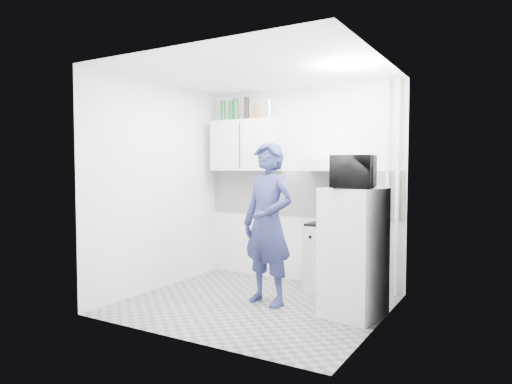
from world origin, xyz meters
The scene contains 23 objects.
floor centered at (0.00, 0.00, 0.00)m, with size 2.80×2.80×0.00m, color slate.
ceiling centered at (0.00, 0.00, 2.60)m, with size 2.80×2.80×0.00m, color white.
wall_back centered at (0.00, 1.25, 1.30)m, with size 2.80×2.80×0.00m, color white.
wall_left centered at (-1.40, 0.00, 1.30)m, with size 2.60×2.60×0.00m, color white.
wall_right centered at (1.40, 0.00, 1.30)m, with size 2.60×2.60×0.00m, color white.
person centered at (0.13, 0.10, 0.91)m, with size 0.67×0.44×1.83m, color navy.
stove centered at (0.52, 1.00, 0.41)m, with size 0.51×0.51×0.82m, color silver.
fridge centered at (1.10, 0.15, 0.66)m, with size 0.55×0.55×1.33m, color silver.
stove_top centered at (0.52, 1.00, 0.83)m, with size 0.49×0.49×0.03m, color black.
saucepan centered at (0.56, 0.94, 0.90)m, with size 0.17×0.17×0.09m, color silver.
microwave centered at (1.10, 0.15, 1.50)m, with size 0.41×0.60×0.33m, color black.
bottle_a centered at (-1.14, 1.07, 2.35)m, with size 0.07×0.07×0.29m, color #144C1E.
bottle_b centered at (-1.00, 1.07, 2.34)m, with size 0.07×0.07×0.28m, color #144C1E.
bottle_c centered at (-0.93, 1.07, 2.36)m, with size 0.08×0.08×0.31m, color #144C1E.
bottle_d centered at (-0.75, 1.07, 2.36)m, with size 0.07×0.07×0.31m, color black.
canister_a centered at (-0.59, 1.07, 2.29)m, with size 0.07×0.07×0.17m, color brown.
bottle_e centered at (-0.39, 1.07, 2.33)m, with size 0.07×0.07×0.27m, color silver.
upper_cabinet centered at (-0.75, 1.07, 1.85)m, with size 1.00×0.35×0.70m, color silver.
range_hood centered at (0.45, 1.00, 1.57)m, with size 0.60×0.50×0.14m, color silver.
backsplash centered at (0.00, 1.24, 1.20)m, with size 2.74×0.03×0.60m, color white.
pipe_a centered at (1.30, 1.17, 1.30)m, with size 0.05×0.05×2.60m, color silver.
pipe_b centered at (1.18, 1.17, 1.30)m, with size 0.04×0.04×2.60m, color silver.
ceiling_spot_fixture centered at (1.00, 0.20, 2.57)m, with size 0.10×0.10×0.02m, color white.
Camera 1 is at (2.57, -4.37, 1.53)m, focal length 32.00 mm.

